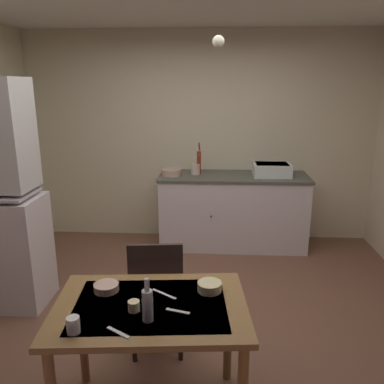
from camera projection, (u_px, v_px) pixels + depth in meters
The scene contains 18 objects.
ground_plane at pixel (189, 324), 3.33m from camera, with size 5.37×5.37×0.00m, color brown.
wall_back at pixel (200, 138), 5.01m from camera, with size 4.47×0.10×2.62m, color beige.
counter_cabinet at pixel (233, 211), 4.86m from camera, with size 1.80×0.64×0.91m.
sink_basin at pixel (272, 169), 4.69m from camera, with size 0.44×0.34×0.15m.
hand_pump at pixel (199, 160), 4.76m from camera, with size 0.05×0.27×0.39m.
mixing_bowl_counter at pixel (171, 172), 4.72m from camera, with size 0.24×0.24×0.08m, color tan.
stoneware_crock at pixel (195, 169), 4.77m from camera, with size 0.11×0.11×0.13m, color beige.
dining_table at pixel (151, 321), 2.24m from camera, with size 1.15×0.83×0.77m.
chair_far_side at pixel (157, 294), 2.87m from camera, with size 0.44×0.44×0.93m.
serving_bowl_wide at pixel (210, 287), 2.35m from camera, with size 0.15×0.15×0.05m, color beige.
soup_bowl_small at pixel (106, 287), 2.36m from camera, with size 0.15×0.15×0.04m, color tan.
mug_dark at pixel (134, 306), 2.15m from camera, with size 0.07×0.07×0.06m, color beige.
teacup_cream at pixel (73, 325), 1.95m from camera, with size 0.07×0.07×0.09m, color white.
glass_bottle at pixel (148, 304), 2.04m from camera, with size 0.06×0.06×0.24m.
table_knife at pixel (164, 294), 2.32m from camera, with size 0.18×0.02×0.01m, color silver.
teaspoon_near_bowl at pixel (118, 332), 1.96m from camera, with size 0.15×0.02×0.01m, color beige.
teaspoon_by_cup at pixel (178, 311), 2.14m from camera, with size 0.14×0.02×0.01m, color beige.
pendant_bulb at pixel (218, 42), 2.54m from camera, with size 0.08×0.08×0.08m, color #F9EFCC.
Camera 1 is at (0.19, -2.91, 1.98)m, focal length 36.61 mm.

